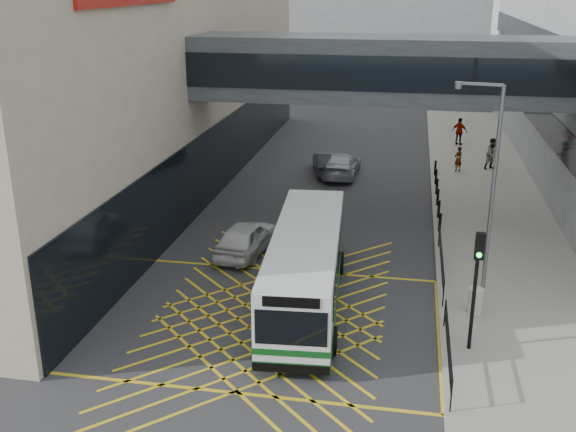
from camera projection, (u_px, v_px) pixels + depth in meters
The scene contains 18 objects.
ground at pixel (268, 321), 23.99m from camera, with size 120.00×120.00×0.00m, color #333335.
building_whsmith at pixel (23, 44), 39.27m from camera, with size 24.17×42.00×16.00m.
building_far at pixel (359, 3), 77.03m from camera, with size 28.00×16.00×18.00m, color gray.
skybridge at pixel (380, 69), 32.13m from camera, with size 20.00×4.10×3.00m.
pavement at pixel (489, 204), 36.34m from camera, with size 6.00×54.00×0.16m, color gray.
box_junction at pixel (268, 321), 23.99m from camera, with size 12.00×9.00×0.01m.
bus at pixel (306, 265), 24.80m from camera, with size 3.16×10.56×2.92m.
car_white at pixel (246, 237), 29.73m from camera, with size 1.94×4.74×1.51m, color silver.
car_dark at pixel (327, 163), 42.14m from camera, with size 1.70×4.34×1.36m, color #222227.
car_silver at pixel (342, 164), 41.61m from camera, with size 2.06×4.87×1.52m, color #9A9BA3.
traffic_light at pixel (476, 275), 20.94m from camera, with size 0.29×0.47×4.10m.
street_lamp at pixel (489, 176), 24.83m from camera, with size 1.79×0.51×7.89m.
litter_bin at pixel (475, 300), 24.15m from camera, with size 0.54×0.54×0.93m, color #ADA89E.
kerb_railings at pixel (444, 291), 24.30m from camera, with size 0.05×12.54×1.00m.
bollards at pixel (437, 192), 36.64m from camera, with size 0.14×10.14×0.90m.
pedestrian_a at pixel (458, 159), 41.97m from camera, with size 0.62×0.44×1.56m, color gray.
pedestrian_b at pixel (492, 154), 42.43m from camera, with size 0.96×0.56×1.96m, color gray.
pedestrian_c at pixel (460, 132), 48.67m from camera, with size 1.16×0.56×1.96m, color gray.
Camera 1 is at (4.60, -20.91, 11.49)m, focal length 42.00 mm.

